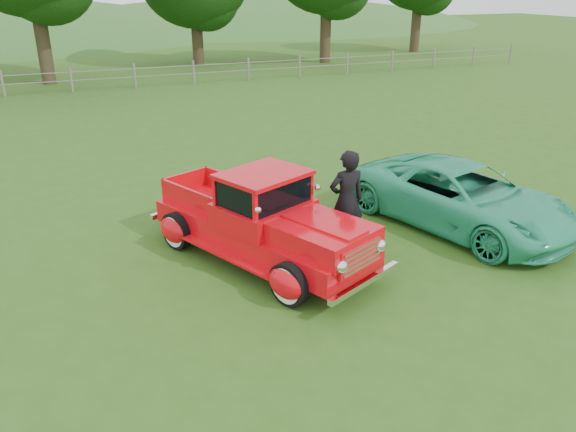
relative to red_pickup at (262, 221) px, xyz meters
name	(u,v)px	position (x,y,z in m)	size (l,w,h in m)	color
ground	(330,299)	(0.55, -1.83, -0.80)	(140.00, 140.00, 0.00)	#2A5115
distant_hills	(50,76)	(-3.53, 57.63, -5.34)	(116.00, 60.00, 18.00)	#2B5720
fence_line	(135,76)	(0.55, 20.17, -0.19)	(48.00, 0.12, 1.20)	#6B665A
red_pickup	(262,221)	(0.00, 0.00, 0.00)	(3.64, 5.26, 1.78)	black
teal_sedan	(461,196)	(4.53, -0.15, -0.10)	(2.31, 5.00, 1.39)	#2BAC7D
man	(346,201)	(1.70, -0.18, 0.23)	(0.75, 0.49, 2.04)	black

